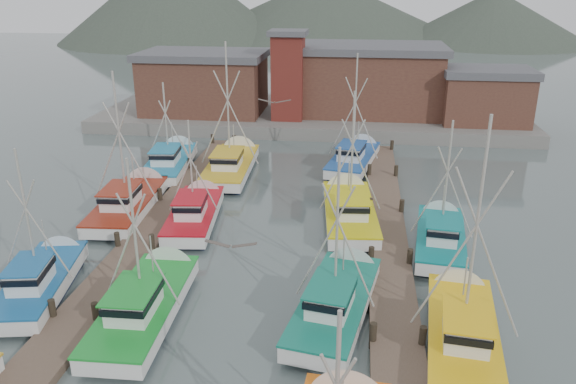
# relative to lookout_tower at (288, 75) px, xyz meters

# --- Properties ---
(ground) EXTENTS (260.00, 260.00, 0.00)m
(ground) POSITION_rel_lookout_tower_xyz_m (2.00, -33.00, -5.55)
(ground) COLOR #455352
(ground) RESTS_ON ground
(dock_left) EXTENTS (2.30, 46.00, 1.50)m
(dock_left) POSITION_rel_lookout_tower_xyz_m (-5.00, -28.96, -5.34)
(dock_left) COLOR brown
(dock_left) RESTS_ON ground
(dock_right) EXTENTS (2.30, 46.00, 1.50)m
(dock_right) POSITION_rel_lookout_tower_xyz_m (9.00, -28.96, -5.34)
(dock_right) COLOR brown
(dock_right) RESTS_ON ground
(quay) EXTENTS (44.00, 16.00, 1.20)m
(quay) POSITION_rel_lookout_tower_xyz_m (2.00, 4.00, -4.95)
(quay) COLOR gray
(quay) RESTS_ON ground
(shed_left) EXTENTS (12.72, 8.48, 6.20)m
(shed_left) POSITION_rel_lookout_tower_xyz_m (-9.00, 2.00, -1.21)
(shed_left) COLOR brown
(shed_left) RESTS_ON quay
(shed_center) EXTENTS (14.84, 9.54, 6.90)m
(shed_center) POSITION_rel_lookout_tower_xyz_m (8.00, 4.00, -0.86)
(shed_center) COLOR brown
(shed_center) RESTS_ON quay
(shed_right) EXTENTS (8.48, 6.36, 5.20)m
(shed_right) POSITION_rel_lookout_tower_xyz_m (19.00, 1.00, -1.71)
(shed_right) COLOR brown
(shed_right) RESTS_ON quay
(lookout_tower) EXTENTS (3.60, 3.60, 8.50)m
(lookout_tower) POSITION_rel_lookout_tower_xyz_m (0.00, 0.00, 0.00)
(lookout_tower) COLOR maroon
(lookout_tower) RESTS_ON quay
(distant_hills) EXTENTS (175.00, 140.00, 42.00)m
(distant_hills) POSITION_rel_lookout_tower_xyz_m (-10.76, 89.59, -5.55)
(distant_hills) COLOR #434D40
(distant_hills) RESTS_ON ground
(boat_4) EXTENTS (3.45, 9.16, 8.47)m
(boat_4) POSITION_rel_lookout_tower_xyz_m (-2.07, -33.77, -4.87)
(boat_4) COLOR #101938
(boat_4) RESTS_ON ground
(boat_5) EXTENTS (4.21, 9.20, 8.83)m
(boat_5) POSITION_rel_lookout_tower_xyz_m (6.44, -32.50, -4.87)
(boat_5) COLOR #101938
(boat_5) RESTS_ON ground
(boat_6) EXTENTS (3.83, 8.34, 8.08)m
(boat_6) POSITION_rel_lookout_tower_xyz_m (-7.84, -32.46, -4.87)
(boat_6) COLOR #101938
(boat_6) RESTS_ON ground
(boat_7) EXTENTS (4.21, 8.94, 10.66)m
(boat_7) POSITION_rel_lookout_tower_xyz_m (11.69, -34.05, -4.86)
(boat_7) COLOR #101938
(boat_7) RESTS_ON ground
(boat_8) EXTENTS (3.47, 8.70, 7.38)m
(boat_8) POSITION_rel_lookout_tower_xyz_m (-2.83, -23.37, -4.88)
(boat_8) COLOR #101938
(boat_8) RESTS_ON ground
(boat_9) EXTENTS (3.86, 9.84, 9.20)m
(boat_9) POSITION_rel_lookout_tower_xyz_m (6.66, -21.80, -4.87)
(boat_9) COLOR #101938
(boat_9) RESTS_ON ground
(boat_10) EXTENTS (4.14, 9.71, 10.11)m
(boat_10) POSITION_rel_lookout_tower_xyz_m (-7.56, -22.24, -4.86)
(boat_10) COLOR #101938
(boat_10) RESTS_ON ground
(boat_11) EXTENTS (3.46, 8.46, 8.19)m
(boat_11) POSITION_rel_lookout_tower_xyz_m (11.92, -24.98, -4.87)
(boat_11) COLOR #101938
(boat_11) RESTS_ON ground
(boat_12) EXTENTS (4.43, 10.16, 11.08)m
(boat_12) POSITION_rel_lookout_tower_xyz_m (-2.69, -13.72, -4.86)
(boat_12) COLOR #101938
(boat_12) RESTS_ON ground
(boat_13) EXTENTS (4.45, 9.49, 9.90)m
(boat_13) POSITION_rel_lookout_tower_xyz_m (6.86, -10.77, -4.87)
(boat_13) COLOR #101938
(boat_13) RESTS_ON ground
(boat_14) EXTENTS (3.86, 9.58, 7.90)m
(boat_14) POSITION_rel_lookout_tower_xyz_m (-7.70, -13.52, -4.87)
(boat_14) COLOR #101938
(boat_14) RESTS_ON ground
(gull_near) EXTENTS (1.54, 0.60, 0.24)m
(gull_near) POSITION_rel_lookout_tower_xyz_m (3.49, -40.38, 1.56)
(gull_near) COLOR gray
(gull_near) RESTS_ON ground
(gull_far) EXTENTS (1.54, 0.61, 0.24)m
(gull_far) POSITION_rel_lookout_tower_xyz_m (3.10, -29.19, 3.45)
(gull_far) COLOR gray
(gull_far) RESTS_ON ground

